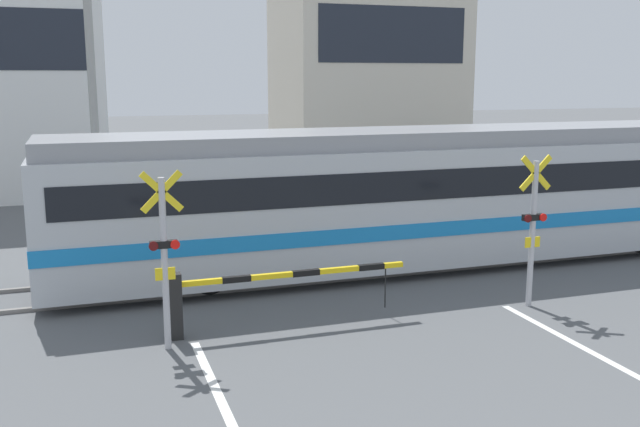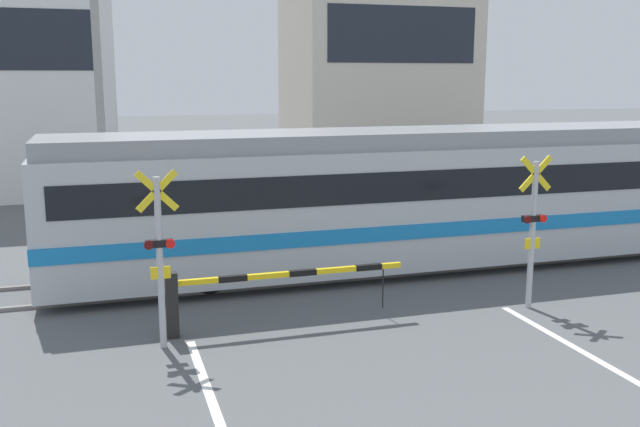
{
  "view_description": "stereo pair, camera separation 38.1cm",
  "coord_description": "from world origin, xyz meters",
  "px_view_note": "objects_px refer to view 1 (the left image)",
  "views": [
    {
      "loc": [
        -4.66,
        -3.27,
        4.39
      ],
      "look_at": [
        0.0,
        10.44,
        1.6
      ],
      "focal_mm": 40.0,
      "sensor_mm": 36.0,
      "label": 1
    },
    {
      "loc": [
        -4.29,
        -3.38,
        4.39
      ],
      "look_at": [
        0.0,
        10.44,
        1.6
      ],
      "focal_mm": 40.0,
      "sensor_mm": 36.0,
      "label": 2
    }
  ],
  "objects_px": {
    "crossing_signal_right": "(533,224)",
    "pedestrian": "(221,199)",
    "commuter_train": "(435,192)",
    "crossing_barrier_near": "(242,289)",
    "crossing_signal_left": "(164,253)",
    "crossing_barrier_far": "(346,212)"
  },
  "relations": [
    {
      "from": "crossing_signal_right",
      "to": "pedestrian",
      "type": "height_order",
      "value": "crossing_signal_right"
    },
    {
      "from": "commuter_train",
      "to": "crossing_signal_right",
      "type": "distance_m",
      "value": 3.48
    },
    {
      "from": "crossing_signal_right",
      "to": "pedestrian",
      "type": "bearing_deg",
      "value": 116.96
    },
    {
      "from": "crossing_barrier_near",
      "to": "crossing_signal_right",
      "type": "xyz_separation_m",
      "value": [
        5.58,
        -0.41,
        0.85
      ]
    },
    {
      "from": "crossing_signal_left",
      "to": "crossing_barrier_far",
      "type": "bearing_deg",
      "value": 49.22
    },
    {
      "from": "crossing_signal_right",
      "to": "crossing_barrier_near",
      "type": "bearing_deg",
      "value": 175.8
    },
    {
      "from": "crossing_barrier_near",
      "to": "crossing_signal_left",
      "type": "bearing_deg",
      "value": -163.02
    },
    {
      "from": "crossing_signal_left",
      "to": "commuter_train",
      "type": "bearing_deg",
      "value": 27.49
    },
    {
      "from": "crossing_barrier_near",
      "to": "pedestrian",
      "type": "xyz_separation_m",
      "value": [
        1.23,
        8.15,
        0.18
      ]
    },
    {
      "from": "crossing_signal_left",
      "to": "pedestrian",
      "type": "height_order",
      "value": "crossing_signal_left"
    },
    {
      "from": "crossing_barrier_near",
      "to": "commuter_train",
      "type": "bearing_deg",
      "value": 29.89
    },
    {
      "from": "crossing_barrier_near",
      "to": "crossing_signal_left",
      "type": "xyz_separation_m",
      "value": [
        -1.34,
        -0.41,
        0.85
      ]
    },
    {
      "from": "crossing_barrier_near",
      "to": "pedestrian",
      "type": "bearing_deg",
      "value": 81.44
    },
    {
      "from": "crossing_signal_left",
      "to": "crossing_signal_right",
      "type": "xyz_separation_m",
      "value": [
        6.92,
        0.0,
        0.0
      ]
    },
    {
      "from": "crossing_signal_left",
      "to": "pedestrian",
      "type": "xyz_separation_m",
      "value": [
        2.57,
        8.56,
        -0.67
      ]
    },
    {
      "from": "commuter_train",
      "to": "crossing_signal_left",
      "type": "distance_m",
      "value": 7.5
    },
    {
      "from": "crossing_barrier_near",
      "to": "crossing_barrier_far",
      "type": "height_order",
      "value": "same"
    },
    {
      "from": "crossing_barrier_near",
      "to": "crossing_signal_left",
      "type": "height_order",
      "value": "crossing_signal_left"
    },
    {
      "from": "commuter_train",
      "to": "crossing_signal_left",
      "type": "relative_size",
      "value": 6.01
    },
    {
      "from": "crossing_signal_right",
      "to": "crossing_barrier_far",
      "type": "bearing_deg",
      "value": 101.71
    },
    {
      "from": "crossing_signal_left",
      "to": "pedestrian",
      "type": "bearing_deg",
      "value": 73.3
    },
    {
      "from": "crossing_barrier_near",
      "to": "crossing_signal_right",
      "type": "height_order",
      "value": "crossing_signal_right"
    }
  ]
}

